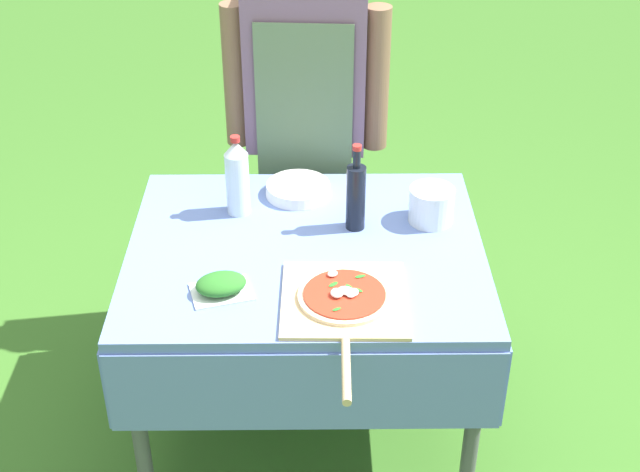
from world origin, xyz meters
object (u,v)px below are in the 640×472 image
at_px(oil_bottle, 356,196).
at_px(pizza_on_peel, 344,301).
at_px(mixing_tub, 431,205).
at_px(water_bottle, 237,177).
at_px(herb_container, 221,285).
at_px(prep_table, 306,271).
at_px(plate_stack, 298,189).
at_px(person_cook, 306,110).

bearing_deg(oil_bottle, pizza_on_peel, -96.63).
height_order(pizza_on_peel, mixing_tub, mixing_tub).
height_order(water_bottle, herb_container, water_bottle).
relative_size(pizza_on_peel, mixing_tub, 4.12).
xyz_separation_m(prep_table, plate_stack, (-0.03, 0.33, 0.11)).
bearing_deg(pizza_on_peel, oil_bottle, 84.37).
bearing_deg(plate_stack, prep_table, -85.29).
bearing_deg(plate_stack, oil_bottle, -48.68).
bearing_deg(oil_bottle, prep_table, -144.52).
bearing_deg(herb_container, water_bottle, 87.33).
distance_m(person_cook, oil_bottle, 0.56).
bearing_deg(water_bottle, herb_container, -92.67).
bearing_deg(plate_stack, pizza_on_peel, -77.45).
bearing_deg(oil_bottle, mixing_tub, 8.82).
bearing_deg(oil_bottle, water_bottle, 165.35).
bearing_deg(herb_container, person_cook, 74.60).
relative_size(prep_table, oil_bottle, 3.81).
distance_m(pizza_on_peel, herb_container, 0.36).
height_order(prep_table, oil_bottle, oil_bottle).
distance_m(prep_table, person_cook, 0.70).
xyz_separation_m(person_cook, pizza_on_peel, (0.11, -0.95, -0.15)).
bearing_deg(plate_stack, person_cook, 85.15).
bearing_deg(mixing_tub, herb_container, -149.06).
height_order(herb_container, plate_stack, herb_container).
xyz_separation_m(prep_table, mixing_tub, (0.41, 0.15, 0.15)).
bearing_deg(mixing_tub, person_cook, 129.39).
relative_size(herb_container, plate_stack, 0.91).
xyz_separation_m(prep_table, pizza_on_peel, (0.11, -0.30, 0.11)).
bearing_deg(mixing_tub, prep_table, -159.53).
xyz_separation_m(pizza_on_peel, oil_bottle, (0.05, 0.41, 0.11)).
bearing_deg(prep_table, pizza_on_peel, -69.36).
bearing_deg(person_cook, herb_container, 78.50).
height_order(person_cook, oil_bottle, person_cook).
xyz_separation_m(mixing_tub, plate_stack, (-0.44, 0.17, -0.04)).
height_order(oil_bottle, plate_stack, oil_bottle).
height_order(herb_container, mixing_tub, mixing_tub).
height_order(oil_bottle, water_bottle, oil_bottle).
height_order(prep_table, herb_container, herb_container).
xyz_separation_m(prep_table, oil_bottle, (0.16, 0.11, 0.21)).
bearing_deg(prep_table, water_bottle, 136.18).
bearing_deg(person_cook, oil_bottle, 110.45).
height_order(person_cook, water_bottle, person_cook).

